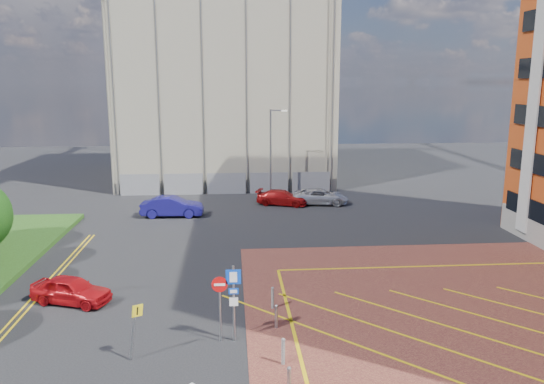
{
  "coord_description": "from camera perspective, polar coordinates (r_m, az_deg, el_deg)",
  "views": [
    {
      "loc": [
        0.5,
        -18.92,
        10.3
      ],
      "look_at": [
        2.26,
        3.87,
        5.56
      ],
      "focal_mm": 35.0,
      "sensor_mm": 36.0,
      "label": 1
    }
  ],
  "objects": [
    {
      "name": "car_red_left",
      "position": [
        27.25,
        -20.79,
        -9.81
      ],
      "size": [
        4.13,
        2.73,
        1.31
      ],
      "primitive_type": "imported",
      "rotation": [
        0.0,
        0.0,
        1.23
      ],
      "color": "red",
      "rests_on": "ground"
    },
    {
      "name": "lamp_back",
      "position": [
        47.43,
        -0.06,
        4.53
      ],
      "size": [
        1.53,
        0.16,
        8.0
      ],
      "color": "#9EA0A8",
      "rests_on": "ground"
    },
    {
      "name": "construction_building",
      "position": [
        58.92,
        -5.03,
        12.36
      ],
      "size": [
        21.2,
        19.2,
        22.0
      ],
      "primitive_type": "cube",
      "color": "#A29A85",
      "rests_on": "ground"
    },
    {
      "name": "car_red_back",
      "position": [
        45.25,
        1.11,
        -0.61
      ],
      "size": [
        4.74,
        3.11,
        1.28
      ],
      "primitive_type": "imported",
      "rotation": [
        0.0,
        0.0,
        1.24
      ],
      "color": "#9C0D0E",
      "rests_on": "ground"
    },
    {
      "name": "bollard_row",
      "position": [
        19.93,
        1.41,
        -17.82
      ],
      "size": [
        0.14,
        11.14,
        0.9
      ],
      "color": "#9EA0A8",
      "rests_on": "forecourt"
    },
    {
      "name": "ground",
      "position": [
        21.54,
        -5.44,
        -16.89
      ],
      "size": [
        140.0,
        140.0,
        0.0
      ],
      "primitive_type": "plane",
      "color": "black",
      "rests_on": "ground"
    },
    {
      "name": "car_blue_back",
      "position": [
        42.08,
        -10.7,
        -1.55
      ],
      "size": [
        4.85,
        1.83,
        1.58
      ],
      "primitive_type": "imported",
      "rotation": [
        0.0,
        0.0,
        1.54
      ],
      "color": "navy",
      "rests_on": "ground"
    },
    {
      "name": "warning_sign",
      "position": [
        21.0,
        -14.57,
        -13.67
      ],
      "size": [
        0.61,
        0.39,
        2.25
      ],
      "color": "#9EA0A8",
      "rests_on": "ground"
    },
    {
      "name": "construction_fence",
      "position": [
        49.79,
        -3.77,
        0.93
      ],
      "size": [
        21.6,
        0.06,
        2.0
      ],
      "primitive_type": "cube",
      "color": "gray",
      "rests_on": "ground"
    },
    {
      "name": "sign_cluster",
      "position": [
        21.58,
        -4.7,
        -11.07
      ],
      "size": [
        1.17,
        0.12,
        3.2
      ],
      "color": "#9EA0A8",
      "rests_on": "ground"
    },
    {
      "name": "car_silver_back",
      "position": [
        45.71,
        5.21,
        -0.49
      ],
      "size": [
        5.08,
        2.87,
        1.34
      ],
      "primitive_type": "imported",
      "rotation": [
        0.0,
        0.0,
        1.43
      ],
      "color": "#B9B9C0",
      "rests_on": "ground"
    }
  ]
}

